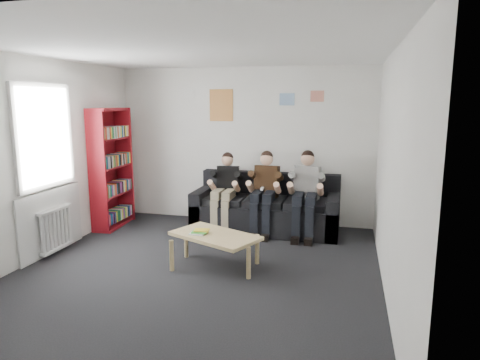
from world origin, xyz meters
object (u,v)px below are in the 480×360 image
object	(u,v)px
person_middle	(264,192)
person_right	(306,194)
coffee_table	(215,238)
sofa	(266,210)
person_left	(225,191)
bookshelf	(112,168)

from	to	relation	value
person_middle	person_right	world-z (taller)	person_right
person_middle	coffee_table	bearing A→B (deg)	-97.51
coffee_table	person_middle	bearing A→B (deg)	78.62
sofa	person_middle	bearing A→B (deg)	-90.00
coffee_table	person_middle	size ratio (longest dim) A/B	0.83
person_left	person_right	bearing A→B (deg)	-9.54
sofa	person_left	world-z (taller)	person_left
bookshelf	person_middle	world-z (taller)	bookshelf
coffee_table	person_right	bearing A→B (deg)	58.44
sofa	person_middle	xyz separation A→B (m)	(-0.00, -0.21, 0.34)
bookshelf	person_middle	bearing A→B (deg)	0.60
sofa	person_middle	size ratio (longest dim) A/B	1.79
coffee_table	person_left	size ratio (longest dim) A/B	0.86
person_right	coffee_table	bearing A→B (deg)	-114.43
person_middle	person_right	distance (m)	0.66
bookshelf	person_middle	size ratio (longest dim) A/B	1.51
bookshelf	coffee_table	world-z (taller)	bookshelf
sofa	person_right	xyz separation A→B (m)	(0.66, -0.21, 0.35)
person_left	person_middle	size ratio (longest dim) A/B	0.97
person_right	bookshelf	bearing A→B (deg)	-168.69
person_left	person_right	size ratio (longest dim) A/B	0.95
bookshelf	person_right	size ratio (longest dim) A/B	1.48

